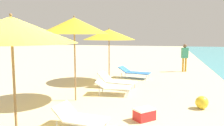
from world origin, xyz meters
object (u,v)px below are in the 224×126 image
at_px(lounger_farthest_inland, 116,80).
at_px(beach_ball, 202,102).
at_px(umbrella_nearest, 11,30).
at_px(umbrella_farthest, 109,35).
at_px(cooler_box, 144,114).
at_px(umbrella_second, 74,26).
at_px(lounger_farthest_shoreside, 134,72).
at_px(person_walking_near, 185,55).
at_px(lounger_second_shoreside, 113,86).
at_px(lounger_nearest_shoreside, 80,117).

relative_size(lounger_farthest_inland, beach_ball, 4.29).
xyz_separation_m(umbrella_nearest, umbrella_farthest, (0.22, 6.62, -0.10)).
distance_m(cooler_box, beach_ball, 2.05).
height_order(umbrella_second, umbrella_farthest, umbrella_second).
bearing_deg(lounger_farthest_shoreside, cooler_box, -69.16).
height_order(lounger_farthest_inland, person_walking_near, person_walking_near).
relative_size(umbrella_farthest, beach_ball, 6.54).
bearing_deg(cooler_box, lounger_second_shoreside, 120.40).
relative_size(cooler_box, beach_ball, 1.61).
distance_m(lounger_farthest_shoreside, person_walking_near, 3.82).
height_order(umbrella_nearest, beach_ball, umbrella_nearest).
xyz_separation_m(lounger_nearest_shoreside, cooler_box, (1.43, 0.83, -0.09)).
distance_m(lounger_farthest_inland, person_walking_near, 5.90).
bearing_deg(umbrella_second, umbrella_farthest, 84.85).
bearing_deg(beach_ball, umbrella_nearest, -139.87).
bearing_deg(cooler_box, lounger_farthest_inland, 113.67).
relative_size(umbrella_second, person_walking_near, 1.72).
bearing_deg(umbrella_second, beach_ball, 0.38).
distance_m(lounger_nearest_shoreside, person_walking_near, 9.76).
bearing_deg(umbrella_nearest, person_walking_near, 69.82).
xyz_separation_m(lounger_farthest_inland, person_walking_near, (2.98, 5.05, 0.67)).
bearing_deg(person_walking_near, umbrella_farthest, -67.41).
xyz_separation_m(lounger_nearest_shoreside, lounger_second_shoreside, (0.05, 3.18, 0.05)).
distance_m(lounger_second_shoreside, person_walking_near, 6.78).
height_order(lounger_nearest_shoreside, person_walking_near, person_walking_near).
distance_m(lounger_nearest_shoreside, umbrella_farthest, 5.87).
distance_m(lounger_farthest_inland, cooler_box, 3.72).
bearing_deg(lounger_nearest_shoreside, umbrella_second, 122.47).
height_order(umbrella_nearest, cooler_box, umbrella_nearest).
distance_m(umbrella_second, lounger_farthest_shoreside, 5.07).
xyz_separation_m(umbrella_second, person_walking_near, (3.90, 7.15, -1.47)).
xyz_separation_m(lounger_nearest_shoreside, umbrella_second, (-0.99, 2.13, 2.21)).
xyz_separation_m(lounger_second_shoreside, beach_ball, (2.93, -1.02, -0.10)).
distance_m(person_walking_near, cooler_box, 8.62).
bearing_deg(cooler_box, umbrella_farthest, 114.34).
height_order(umbrella_farthest, cooler_box, umbrella_farthest).
distance_m(umbrella_second, lounger_second_shoreside, 2.61).
relative_size(umbrella_second, umbrella_farthest, 1.13).
bearing_deg(lounger_farthest_inland, lounger_farthest_shoreside, 91.18).
xyz_separation_m(umbrella_second, lounger_second_shoreside, (1.04, 1.04, -2.16)).
distance_m(umbrella_nearest, lounger_second_shoreside, 4.83).
xyz_separation_m(umbrella_nearest, beach_ball, (3.89, 3.28, -2.08)).
relative_size(umbrella_farthest, person_walking_near, 1.52).
bearing_deg(umbrella_second, lounger_farthest_inland, 66.35).
bearing_deg(lounger_farthest_inland, umbrella_second, -102.23).
xyz_separation_m(cooler_box, beach_ball, (1.56, 1.33, 0.03)).
distance_m(umbrella_farthest, lounger_farthest_inland, 2.33).
distance_m(lounger_nearest_shoreside, cooler_box, 1.65).
bearing_deg(lounger_farthest_shoreside, umbrella_nearest, -89.18).
relative_size(umbrella_nearest, lounger_farthest_shoreside, 1.58).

